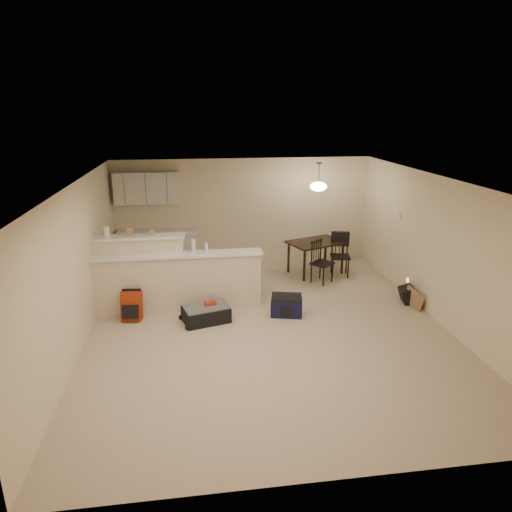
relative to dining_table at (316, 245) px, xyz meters
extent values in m
plane|color=beige|center=(-1.51, -2.48, -0.66)|extent=(7.00, 7.00, 0.00)
plane|color=white|center=(-1.51, -2.48, 1.84)|extent=(7.00, 7.00, 0.00)
cube|color=beige|center=(-1.51, 1.02, 0.59)|extent=(6.00, 0.02, 2.50)
cube|color=beige|center=(-1.51, -5.98, 0.59)|extent=(6.00, 0.02, 2.50)
cube|color=beige|center=(-4.51, -2.48, 0.59)|extent=(0.02, 7.00, 2.50)
cube|color=beige|center=(1.49, -2.48, 0.59)|extent=(0.02, 7.00, 2.50)
cube|color=beige|center=(-3.01, -1.58, -0.13)|extent=(3.00, 0.28, 1.05)
cube|color=white|center=(-3.01, -1.58, 0.41)|extent=(3.08, 0.38, 0.04)
cube|color=beige|center=(-3.71, -1.36, 0.02)|extent=(1.60, 0.24, 1.35)
cube|color=white|center=(-3.71, -1.36, 0.71)|extent=(1.68, 0.34, 0.04)
cube|color=white|center=(-3.71, 0.84, 1.24)|extent=(1.40, 0.34, 0.70)
cube|color=white|center=(-3.51, 0.71, -0.21)|extent=(1.80, 0.60, 0.90)
cube|color=beige|center=(1.47, -0.93, 0.84)|extent=(0.02, 0.12, 0.12)
cylinder|color=silver|center=(-4.25, -1.36, 0.83)|extent=(0.10, 0.10, 0.20)
cube|color=#A07A52|center=(-3.85, -1.36, 0.81)|extent=(0.10, 0.07, 0.16)
cube|color=#A07A52|center=(-3.45, -1.36, 0.79)|extent=(0.08, 0.06, 0.12)
cylinder|color=silver|center=(-2.72, -1.58, 0.56)|extent=(0.07, 0.07, 0.26)
cylinder|color=silver|center=(-2.49, -1.58, 0.52)|extent=(0.06, 0.06, 0.18)
cube|color=black|center=(0.00, 0.00, 0.07)|extent=(1.40, 1.16, 0.04)
cylinder|color=black|center=(-0.37, -0.48, -0.30)|extent=(0.06, 0.06, 0.71)
cylinder|color=black|center=(0.60, -0.12, -0.30)|extent=(0.06, 0.06, 0.71)
cylinder|color=black|center=(-0.60, 0.12, -0.30)|extent=(0.06, 0.06, 0.71)
cylinder|color=black|center=(0.37, 0.48, -0.30)|extent=(0.06, 0.06, 0.71)
cylinder|color=brown|center=(0.00, 0.00, 1.59)|extent=(0.02, 0.02, 0.50)
cylinder|color=brown|center=(0.00, 0.00, 1.82)|extent=(0.12, 0.12, 0.03)
ellipsoid|color=white|center=(0.00, 0.00, 1.32)|extent=(0.36, 0.36, 0.20)
cube|color=black|center=(-2.55, -2.16, -0.52)|extent=(0.89, 0.70, 0.26)
cube|color=#AC2F13|center=(-3.85, -1.89, -0.40)|extent=(0.36, 0.25, 0.52)
cube|color=#13143D|center=(-1.10, -2.12, -0.50)|extent=(0.61, 0.42, 0.31)
cube|color=black|center=(1.34, -1.87, -0.50)|extent=(0.30, 0.39, 0.31)
cube|color=#A07A52|center=(1.34, -2.12, -0.48)|extent=(0.13, 0.46, 0.35)
camera|label=1|loc=(-2.70, -9.53, 2.93)|focal=32.00mm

